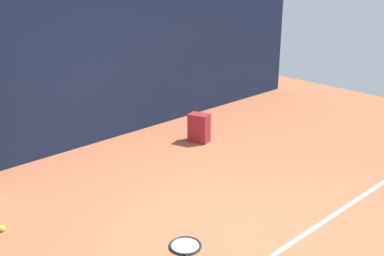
% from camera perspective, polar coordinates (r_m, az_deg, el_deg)
% --- Properties ---
extents(ground_plane, '(12.00, 12.00, 0.00)m').
position_cam_1_polar(ground_plane, '(5.22, 3.10, -11.48)').
color(ground_plane, '#9E5638').
extents(back_fence, '(10.00, 0.10, 2.58)m').
position_cam_1_polar(back_fence, '(7.01, -15.01, 7.41)').
color(back_fence, '#141E38').
rests_on(back_fence, ground).
extents(court_line, '(9.00, 0.05, 0.00)m').
position_cam_1_polar(court_line, '(4.83, 9.56, -14.53)').
color(court_line, white).
rests_on(court_line, ground).
extents(tennis_racket, '(0.52, 0.59, 0.03)m').
position_cam_1_polar(tennis_racket, '(4.86, -0.77, -13.87)').
color(tennis_racket, black).
rests_on(tennis_racket, ground).
extents(backpack, '(0.35, 0.35, 0.44)m').
position_cam_1_polar(backpack, '(7.38, 0.90, -0.01)').
color(backpack, maroon).
rests_on(backpack, ground).
extents(tennis_ball_near_player, '(0.07, 0.07, 0.07)m').
position_cam_1_polar(tennis_ball_near_player, '(5.48, -21.46, -10.95)').
color(tennis_ball_near_player, '#CCE033').
rests_on(tennis_ball_near_player, ground).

